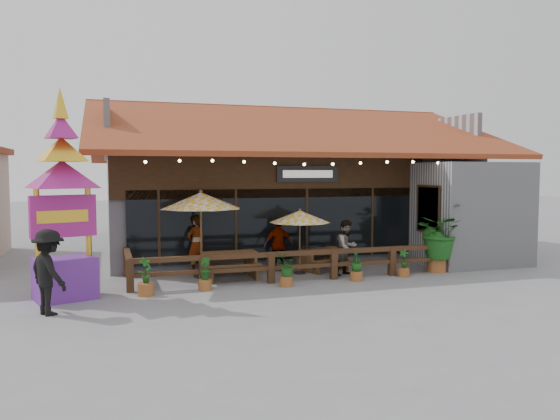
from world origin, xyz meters
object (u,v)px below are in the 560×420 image
object	(u,v)px
thai_sign_tower	(62,180)
tropical_plant	(437,233)
pedestrian	(49,272)
picnic_table_left	(230,261)
umbrella_right	(300,217)
picnic_table_right	(323,256)
umbrella_left	(201,201)

from	to	relation	value
thai_sign_tower	tropical_plant	xyz separation A→B (m)	(11.32, 0.41, -1.80)
thai_sign_tower	pedestrian	size ratio (longest dim) A/B	2.95
picnic_table_left	thai_sign_tower	bearing A→B (deg)	-162.93
umbrella_right	tropical_plant	xyz separation A→B (m)	(4.38, -1.08, -0.57)
umbrella_right	picnic_table_right	distance (m)	1.68
umbrella_left	pedestrian	world-z (taller)	umbrella_left
picnic_table_right	thai_sign_tower	size ratio (longest dim) A/B	0.31
thai_sign_tower	pedestrian	bearing A→B (deg)	-98.99
umbrella_left	picnic_table_left	world-z (taller)	umbrella_left
umbrella_left	tropical_plant	world-z (taller)	umbrella_left
picnic_table_left	picnic_table_right	bearing A→B (deg)	7.36
umbrella_left	pedestrian	bearing A→B (deg)	-140.35
picnic_table_left	thai_sign_tower	xyz separation A→B (m)	(-4.62, -1.42, 2.52)
picnic_table_left	pedestrian	bearing A→B (deg)	-148.89
umbrella_left	thai_sign_tower	world-z (taller)	thai_sign_tower
umbrella_right	pedestrian	xyz separation A→B (m)	(-7.18, -3.00, -0.85)
thai_sign_tower	tropical_plant	distance (m)	11.47
thai_sign_tower	tropical_plant	world-z (taller)	thai_sign_tower
umbrella_left	picnic_table_left	size ratio (longest dim) A/B	1.70
thai_sign_tower	tropical_plant	bearing A→B (deg)	2.08
umbrella_left	pedestrian	distance (m)	5.47
pedestrian	tropical_plant	bearing A→B (deg)	-112.21
umbrella_right	tropical_plant	distance (m)	4.55
picnic_table_left	picnic_table_right	distance (m)	3.28
umbrella_right	pedestrian	bearing A→B (deg)	-157.30
umbrella_left	tropical_plant	xyz separation A→B (m)	(7.49, -1.45, -1.11)
picnic_table_left	tropical_plant	size ratio (longest dim) A/B	0.77
thai_sign_tower	picnic_table_left	bearing A→B (deg)	17.07
picnic_table_left	picnic_table_right	size ratio (longest dim) A/B	0.97
picnic_table_left	umbrella_left	bearing A→B (deg)	151.06
picnic_table_right	pedestrian	xyz separation A→B (m)	(-8.12, -3.36, 0.50)
umbrella_left	thai_sign_tower	size ratio (longest dim) A/B	0.50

